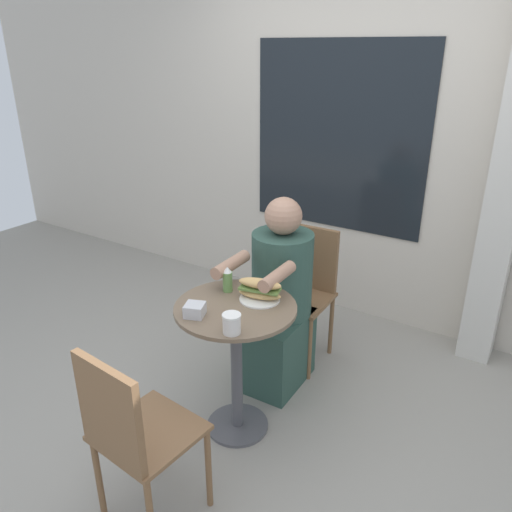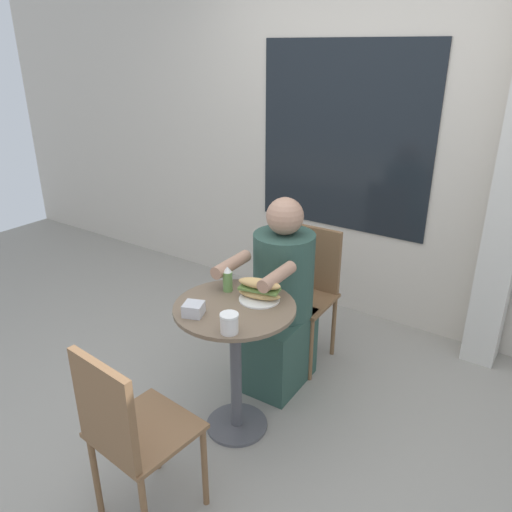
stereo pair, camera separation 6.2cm
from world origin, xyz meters
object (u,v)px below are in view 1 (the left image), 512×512
(condiment_bottle, at_px, (228,279))
(drink_cup, at_px, (232,323))
(empty_chair_across, at_px, (131,430))
(cafe_table, at_px, (236,343))
(seated_diner, at_px, (278,307))
(sandwich_on_plate, at_px, (260,290))
(diner_chair, at_px, (305,282))

(condiment_bottle, bearing_deg, drink_cup, -51.70)
(empty_chair_across, bearing_deg, cafe_table, 94.54)
(drink_cup, relative_size, condiment_bottle, 0.67)
(cafe_table, relative_size, condiment_bottle, 5.44)
(empty_chair_across, bearing_deg, seated_diner, 96.59)
(sandwich_on_plate, xyz_separation_m, drink_cup, (0.06, -0.33, -0.00))
(sandwich_on_plate, distance_m, condiment_bottle, 0.19)
(seated_diner, height_order, empty_chair_across, seated_diner)
(seated_diner, relative_size, condiment_bottle, 8.45)
(diner_chair, height_order, condiment_bottle, condiment_bottle)
(seated_diner, bearing_deg, diner_chair, -91.08)
(seated_diner, xyz_separation_m, drink_cup, (0.17, -0.70, 0.29))
(seated_diner, xyz_separation_m, empty_chair_across, (0.04, -1.21, 0.02))
(cafe_table, distance_m, empty_chair_across, 0.72)
(diner_chair, xyz_separation_m, drink_cup, (0.17, -1.05, 0.27))
(seated_diner, relative_size, sandwich_on_plate, 4.97)
(cafe_table, relative_size, diner_chair, 0.86)
(cafe_table, bearing_deg, sandwich_on_plate, 62.17)
(sandwich_on_plate, bearing_deg, condiment_bottle, -177.09)
(condiment_bottle, bearing_deg, seated_diner, 77.25)
(sandwich_on_plate, bearing_deg, empty_chair_across, -94.63)
(cafe_table, distance_m, drink_cup, 0.35)
(cafe_table, relative_size, seated_diner, 0.64)
(seated_diner, distance_m, condiment_bottle, 0.50)
(empty_chair_across, xyz_separation_m, drink_cup, (0.13, 0.51, 0.27))
(empty_chair_across, bearing_deg, condiment_bottle, 103.22)
(empty_chair_across, height_order, sandwich_on_plate, empty_chair_across)
(diner_chair, distance_m, condiment_bottle, 0.79)
(diner_chair, height_order, seated_diner, seated_diner)
(empty_chair_across, relative_size, condiment_bottle, 6.35)
(diner_chair, distance_m, seated_diner, 0.35)
(drink_cup, bearing_deg, cafe_table, 121.21)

